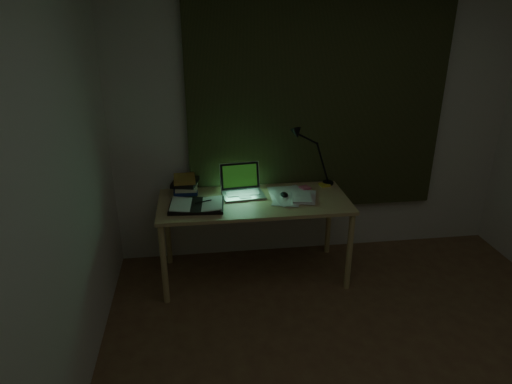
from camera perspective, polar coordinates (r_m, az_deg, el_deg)
The scene contains 12 objects.
wall_back at distance 4.00m, azimuth 7.48°, elevation 9.06°, with size 3.50×0.00×2.50m, color silver.
wall_left at distance 2.12m, azimuth -26.99°, elevation -5.87°, with size 0.00×4.00×2.50m, color silver.
curtain at distance 3.93m, azimuth 7.78°, elevation 11.76°, with size 2.20×0.06×2.00m, color #2B3118.
desk at distance 3.83m, azimuth -0.24°, elevation -5.82°, with size 1.53×0.67×0.70m, color tan, non-canonical shape.
laptop at distance 3.72m, azimuth -1.61°, elevation 1.23°, with size 0.34×0.38×0.24m, color silver, non-canonical shape.
open_textbook at distance 3.57m, azimuth -7.44°, elevation -1.64°, with size 0.42×0.30×0.04m, color silver, non-canonical shape.
book_stack at distance 3.81m, azimuth -8.79°, elevation 0.81°, with size 0.19×0.23×0.15m, color silver, non-canonical shape.
loose_papers at distance 3.72m, azimuth 4.86°, elevation -0.68°, with size 0.35×0.37×0.02m, color silver, non-canonical shape.
mouse at distance 3.74m, azimuth 3.56°, elevation -0.34°, with size 0.06×0.09×0.04m, color black.
sticky_yellow at distance 4.01m, azimuth 8.56°, elevation 0.91°, with size 0.08×0.08×0.02m, color gold.
sticky_pink at distance 3.92m, azimuth 6.12°, elevation 0.52°, with size 0.08×0.08×0.02m, color #E85A7C.
desk_lamp at distance 3.97m, azimuth 9.20°, elevation 4.52°, with size 0.35×0.27×0.52m, color black, non-canonical shape.
Camera 1 is at (-1.02, -1.76, 2.17)m, focal length 32.00 mm.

